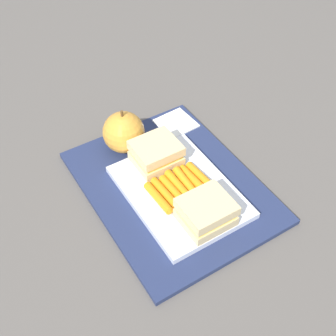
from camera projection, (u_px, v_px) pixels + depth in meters
name	position (u px, v px, depth m)	size (l,w,h in m)	color
ground_plane	(172.00, 188.00, 0.80)	(2.40, 2.40, 0.00)	#56514C
lunchbag_mat	(172.00, 186.00, 0.80)	(0.36, 0.28, 0.01)	navy
food_tray	(179.00, 191.00, 0.78)	(0.23, 0.17, 0.01)	white
sandwich_half_left	(206.00, 212.00, 0.71)	(0.07, 0.08, 0.04)	#DBC189
sandwich_half_right	(156.00, 153.00, 0.80)	(0.07, 0.08, 0.04)	#DBC189
carrot_sticks_bundle	(180.00, 187.00, 0.77)	(0.08, 0.10, 0.02)	orange
apple	(124.00, 132.00, 0.83)	(0.08, 0.08, 0.09)	gold
paper_napkin	(176.00, 123.00, 0.91)	(0.07, 0.07, 0.00)	white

